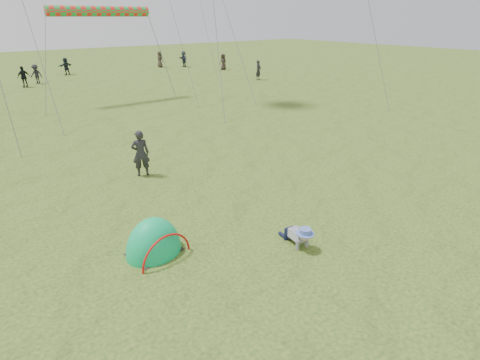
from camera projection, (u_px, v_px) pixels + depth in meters
ground at (264, 240)px, 10.01m from camera, size 140.00×140.00×0.00m
crawling_toddler at (299, 235)px, 9.66m from camera, size 0.69×0.90×0.64m
popup_tent at (154, 252)px, 9.51m from camera, size 1.64×1.43×1.89m
standing_adult at (141, 153)px, 13.75m from camera, size 0.73×0.58×1.74m
crowd_person_5 at (66, 66)px, 37.97m from camera, size 1.62×1.10×1.67m
crowd_person_8 at (24, 77)px, 31.17m from camera, size 1.08×0.65×1.72m
crowd_person_10 at (223, 62)px, 41.43m from camera, size 0.76×0.96×1.71m
crowd_person_11 at (184, 59)px, 43.77m from camera, size 0.54×1.66×1.79m
crowd_person_12 at (258, 70)px, 34.86m from camera, size 0.75×0.62×1.77m
crowd_person_15 at (36, 74)px, 32.88m from camera, size 1.19×1.19×1.65m
crowd_person_16 at (160, 59)px, 43.54m from camera, size 0.73×0.97×1.80m
rainbow_tube_kite at (100, 11)px, 24.14m from camera, size 6.53×0.64×0.64m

